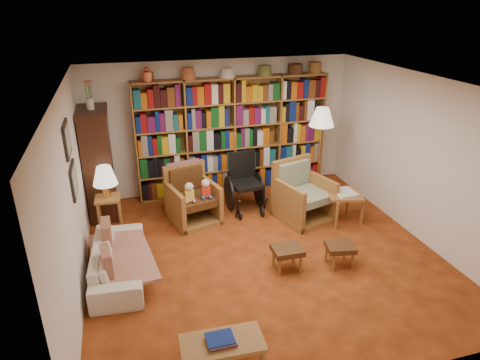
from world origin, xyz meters
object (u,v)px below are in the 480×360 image
object	(u,v)px
footstool_b	(340,248)
coffee_table	(222,345)
sofa	(119,260)
side_table_papers	(344,197)
side_table_lamp	(109,206)
wheelchair	(244,184)
footstool_a	(287,251)
armchair_leather	(192,198)
floor_lamp	(322,121)
armchair_sage	(302,196)

from	to	relation	value
footstool_b	coffee_table	distance (m)	2.43
sofa	side_table_papers	size ratio (longest dim) A/B	2.48
footstool_b	side_table_lamp	bearing A→B (deg)	147.61
wheelchair	footstool_b	bearing A→B (deg)	-69.63
footstool_a	footstool_b	bearing A→B (deg)	-8.31
armchair_leather	footstool_b	bearing A→B (deg)	-48.45
floor_lamp	coffee_table	bearing A→B (deg)	-127.67
footstool_b	coffee_table	world-z (taller)	coffee_table
side_table_lamp	armchair_sage	bearing A→B (deg)	-7.81
wheelchair	coffee_table	size ratio (longest dim) A/B	1.20
sofa	coffee_table	size ratio (longest dim) A/B	1.92
wheelchair	side_table_papers	size ratio (longest dim) A/B	1.55
armchair_leather	armchair_sage	xyz separation A→B (m)	(1.82, -0.43, -0.01)
coffee_table	wheelchair	bearing A→B (deg)	69.84
floor_lamp	coffee_table	size ratio (longest dim) A/B	2.00
armchair_sage	floor_lamp	bearing A→B (deg)	47.71
armchair_sage	wheelchair	size ratio (longest dim) A/B	1.01
floor_lamp	coffee_table	xyz separation A→B (m)	(-2.74, -3.55, -1.18)
armchair_sage	wheelchair	distance (m)	1.03
sofa	armchair_sage	size ratio (longest dim) A/B	1.58
side_table_lamp	side_table_papers	size ratio (longest dim) A/B	0.87
armchair_leather	footstool_a	xyz separation A→B (m)	(0.99, -1.85, -0.10)
sofa	footstool_b	xyz separation A→B (m)	(3.00, -0.61, 0.03)
side_table_lamp	coffee_table	bearing A→B (deg)	-72.10
side_table_lamp	wheelchair	bearing A→B (deg)	3.21
armchair_leather	coffee_table	size ratio (longest dim) A/B	1.11
armchair_sage	floor_lamp	world-z (taller)	floor_lamp
side_table_lamp	footstool_b	xyz separation A→B (m)	(3.10, -1.97, -0.15)
footstool_b	side_table_papers	bearing A→B (deg)	59.87
armchair_leather	coffee_table	bearing A→B (deg)	-95.16
footstool_a	wheelchair	bearing A→B (deg)	90.76
wheelchair	side_table_lamp	bearing A→B (deg)	-176.79
wheelchair	footstool_a	bearing A→B (deg)	-89.24
floor_lamp	footstool_b	size ratio (longest dim) A/B	3.84
armchair_sage	wheelchair	xyz separation A→B (m)	(-0.86, 0.57, 0.09)
armchair_sage	footstool_b	world-z (taller)	armchair_sage
coffee_table	armchair_leather	bearing A→B (deg)	84.84
footstool_b	sofa	bearing A→B (deg)	168.45
armchair_sage	footstool_a	size ratio (longest dim) A/B	2.49
sofa	floor_lamp	bearing A→B (deg)	-62.26
side_table_papers	floor_lamp	bearing A→B (deg)	88.50
side_table_papers	footstool_b	distance (m)	1.35
floor_lamp	footstool_a	world-z (taller)	floor_lamp
side_table_papers	footstool_b	bearing A→B (deg)	-120.13
armchair_sage	armchair_leather	bearing A→B (deg)	166.65
armchair_leather	footstool_a	distance (m)	2.10
sofa	side_table_papers	world-z (taller)	side_table_papers
side_table_lamp	armchair_sage	size ratio (longest dim) A/B	0.56
wheelchair	floor_lamp	size ratio (longest dim) A/B	0.60
side_table_lamp	footstool_b	size ratio (longest dim) A/B	1.29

